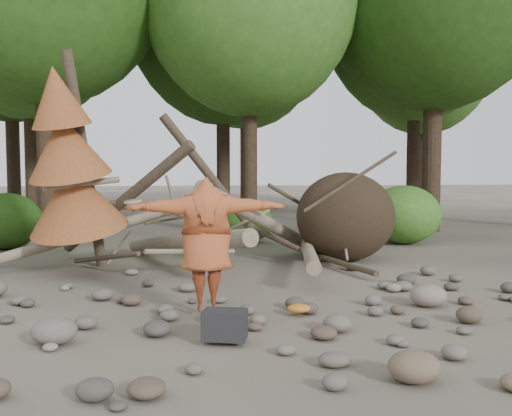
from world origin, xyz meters
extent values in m
plane|color=#514C44|center=(0.00, 0.00, 0.00)|extent=(120.00, 120.00, 0.00)
ellipsoid|color=#332619|center=(2.60, 4.30, 0.99)|extent=(2.20, 1.87, 1.98)
cylinder|color=gray|center=(-1.00, 3.70, 0.55)|extent=(2.61, 5.11, 1.08)
cylinder|color=gray|center=(0.80, 4.20, 0.90)|extent=(3.18, 3.71, 1.90)
cylinder|color=brown|center=(-2.20, 4.60, 1.40)|extent=(3.08, 1.91, 2.49)
cylinder|color=gray|center=(1.60, 3.50, 0.35)|extent=(1.13, 4.98, 0.43)
cylinder|color=brown|center=(-0.30, 4.80, 1.80)|extent=(2.39, 1.03, 2.89)
cylinder|color=gray|center=(-3.00, 4.00, 0.70)|extent=(3.71, 0.86, 1.20)
cylinder|color=#4C3F30|center=(-2.50, 3.50, 0.30)|extent=(1.52, 1.70, 0.49)
cylinder|color=gray|center=(0.20, 4.40, 0.80)|extent=(1.57, 0.85, 0.69)
cylinder|color=#4C3F30|center=(1.80, 4.90, 1.20)|extent=(1.92, 1.25, 1.10)
cylinder|color=gray|center=(-1.20, 4.20, 1.50)|extent=(0.37, 1.42, 0.85)
cylinder|color=#4C3F30|center=(2.20, 3.20, 0.15)|extent=(0.79, 2.54, 0.12)
cylinder|color=gray|center=(-0.80, 3.10, 0.45)|extent=(1.78, 1.11, 0.29)
cylinder|color=#4C3F30|center=(-2.90, 3.80, 2.20)|extent=(0.67, 1.13, 4.35)
cone|color=brown|center=(-3.06, 3.49, 1.50)|extent=(2.06, 2.13, 1.86)
cone|color=brown|center=(-3.16, 3.28, 2.50)|extent=(1.71, 1.78, 1.65)
cone|color=brown|center=(-3.26, 3.09, 3.40)|extent=(1.23, 1.30, 1.41)
cylinder|color=#38281C|center=(-5.00, 9.50, 4.48)|extent=(0.56, 0.56, 8.96)
cylinder|color=#38281C|center=(1.00, 9.20, 3.57)|extent=(0.44, 0.44, 7.14)
cylinder|color=#38281C|center=(7.00, 9.80, 4.72)|extent=(0.60, 0.60, 9.45)
cylinder|color=#38281C|center=(-6.50, 13.50, 3.78)|extent=(0.42, 0.42, 7.56)
ellipsoid|color=#427D27|center=(-6.50, 13.50, 7.78)|extent=(6.91, 6.91, 7.95)
cylinder|color=#38281C|center=(0.50, 14.20, 4.27)|extent=(0.52, 0.52, 8.54)
cylinder|color=#38281C|center=(8.00, 13.80, 4.06)|extent=(0.50, 0.50, 8.12)
ellipsoid|color=#366A1E|center=(8.00, 13.80, 8.35)|extent=(7.42, 7.42, 8.91)
cylinder|color=#38281C|center=(-9.00, 20.00, 4.83)|extent=(0.62, 0.62, 9.66)
cylinder|color=#38281C|center=(2.00, 20.50, 4.38)|extent=(0.54, 0.54, 8.75)
ellipsoid|color=#427D27|center=(2.00, 20.50, 9.00)|extent=(8.00, 8.00, 10.00)
cylinder|color=#38281C|center=(11.00, 20.00, 3.92)|extent=(0.46, 0.46, 7.84)
ellipsoid|color=#366A1E|center=(11.00, 20.00, 8.06)|extent=(7.17, 7.17, 8.60)
ellipsoid|color=#295316|center=(-5.50, 7.20, 0.72)|extent=(1.80, 1.80, 1.44)
ellipsoid|color=#366A1E|center=(0.80, 7.80, 0.56)|extent=(1.40, 1.40, 1.12)
ellipsoid|color=#427D27|center=(5.00, 7.00, 0.80)|extent=(2.00, 2.00, 1.60)
imported|color=#AF4E27|center=(-0.61, -0.02, 1.01)|extent=(2.30, 0.67, 1.86)
cylinder|color=#877855|center=(-1.57, -0.42, 1.63)|extent=(0.30, 0.30, 0.08)
cube|color=black|center=(-0.44, -1.36, 0.17)|extent=(0.58, 0.46, 0.34)
ellipsoid|color=#366428|center=(-0.43, -0.51, 0.07)|extent=(0.39, 0.32, 0.15)
ellipsoid|color=#BE7020|center=(0.67, -0.23, 0.06)|extent=(0.33, 0.27, 0.12)
ellipsoid|color=#6B6259|center=(-2.43, -1.16, 0.16)|extent=(0.54, 0.48, 0.32)
ellipsoid|color=brown|center=(1.30, -2.79, 0.15)|extent=(0.51, 0.46, 0.31)
ellipsoid|color=gray|center=(2.70, 0.09, 0.17)|extent=(0.55, 0.50, 0.33)
camera|label=1|loc=(-0.85, -7.95, 2.07)|focal=40.00mm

